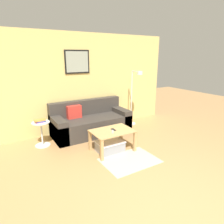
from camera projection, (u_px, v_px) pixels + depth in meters
ground_plane at (188, 216)px, 2.55m from camera, size 16.00×16.00×0.00m
wall_back at (77, 83)px, 5.23m from camera, size 5.60×0.09×2.55m
area_rug at (130, 160)px, 3.90m from camera, size 1.07×0.77×0.01m
couch at (91, 122)px, 5.20m from camera, size 1.98×0.87×0.85m
coffee_table at (112, 134)px, 4.21m from camera, size 0.87×0.61×0.46m
storage_bin at (110, 146)px, 4.26m from camera, size 0.56×0.42×0.22m
floor_lamp at (135, 96)px, 5.64m from camera, size 0.28×0.55×1.58m
side_table at (42, 132)px, 4.46m from camera, size 0.39×0.39×0.56m
book_stack at (40, 121)px, 4.38m from camera, size 0.24×0.17×0.06m
remote_control at (113, 132)px, 4.10m from camera, size 0.11×0.15×0.02m
cell_phone at (113, 130)px, 4.22m from camera, size 0.08×0.15×0.01m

